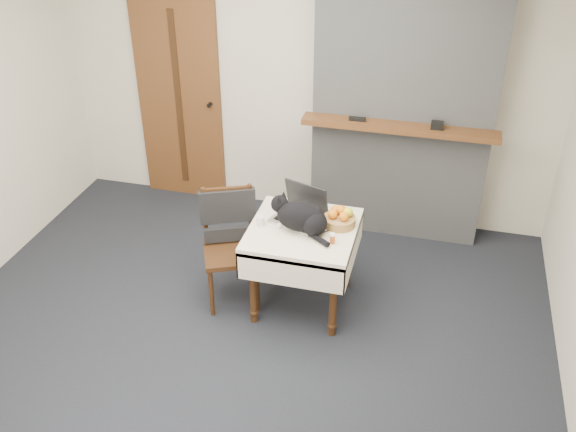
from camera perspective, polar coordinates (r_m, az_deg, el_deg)
name	(u,v)px	position (r m, az deg, el deg)	size (l,w,h in m)	color
ground	(239,340)	(4.80, -4.41, -10.92)	(4.50, 4.50, 0.00)	black
room_shell	(250,89)	(4.25, -3.38, 11.23)	(4.52, 4.01, 2.61)	beige
door	(180,100)	(6.25, -9.61, 10.16)	(0.82, 0.10, 2.00)	brown
chimney	(404,95)	(5.53, 10.31, 10.55)	(1.62, 0.48, 2.60)	gray
side_table	(303,241)	(4.76, 1.32, -2.21)	(0.78, 0.78, 0.70)	#311B0D
laptop	(300,211)	(4.78, 1.11, 0.46)	(0.43, 0.40, 0.26)	#B7B7BC
cat	(302,217)	(4.61, 1.27, -0.12)	(0.50, 0.34, 0.26)	black
cream_jar	(261,221)	(4.72, -2.45, -0.46)	(0.06, 0.06, 0.07)	silver
pill_bottle	(332,238)	(4.52, 3.98, -1.99)	(0.04, 0.04, 0.08)	#B44A16
fruit_basket	(340,218)	(4.73, 4.61, -0.21)	(0.24, 0.24, 0.14)	#AF7A46
desk_clutter	(332,226)	(4.72, 3.94, -0.92)	(0.14, 0.02, 0.01)	black
chair	(229,230)	(4.91, -5.25, -1.22)	(0.54, 0.54, 0.92)	#311B0D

